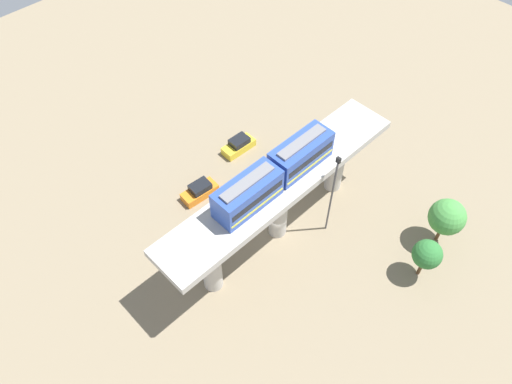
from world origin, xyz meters
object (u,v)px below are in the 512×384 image
Objects in this scene: parked_car_white at (281,159)px; tree_mid_lot at (447,217)px; parked_car_orange at (200,191)px; signal_post at (332,193)px; parked_car_yellow at (239,145)px; tree_near_viaduct at (427,254)px; train at (275,173)px.

parked_car_white is 0.75× the size of tree_mid_lot.
signal_post is at bearing 32.02° from parked_car_orange.
parked_car_white is (5.23, 2.09, 0.00)m from parked_car_yellow.
tree_mid_lot is at bearing 101.63° from tree_near_viaduct.
train reaches higher than parked_car_white.
tree_mid_lot is at bearing 36.94° from parked_car_orange.
parked_car_white is 0.40× the size of signal_post.
parked_car_orange is (2.19, -8.08, 0.00)m from parked_car_yellow.
tree_near_viaduct is (23.17, 9.23, 2.82)m from parked_car_orange.
signal_post is at bearing 54.69° from train.
tree_mid_lot is at bearing 38.56° from signal_post.
parked_car_white is at bearing 177.33° from tree_near_viaduct.
tree_near_viaduct is at bearing 13.63° from signal_post.
signal_post reaches higher than tree_near_viaduct.
parked_car_orange is 25.10m from tree_near_viaduct.
train is 3.18× the size of parked_car_yellow.
tree_mid_lot is (12.57, 12.11, -6.07)m from train.
parked_car_yellow is at bearing 175.04° from signal_post.
parked_car_white is (3.04, 10.17, 0.00)m from parked_car_orange.
parked_car_orange is (-9.60, -1.97, -9.35)m from train.
parked_car_yellow is 8.37m from parked_car_orange.
parked_car_white is at bearing 23.63° from parked_car_yellow.
train is 1.21× the size of signal_post.
parked_car_orange is at bearing -158.28° from tree_near_viaduct.
tree_mid_lot reaches higher than parked_car_white.
parked_car_orange is at bearing -152.50° from signal_post.
train reaches higher than signal_post.
tree_near_viaduct is 4.97m from tree_mid_lot.
tree_near_viaduct is 10.77m from signal_post.
tree_near_viaduct reaches higher than parked_car_orange.
parked_car_orange is 0.86× the size of tree_near_viaduct.
parked_car_yellow is 0.72× the size of tree_mid_lot.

